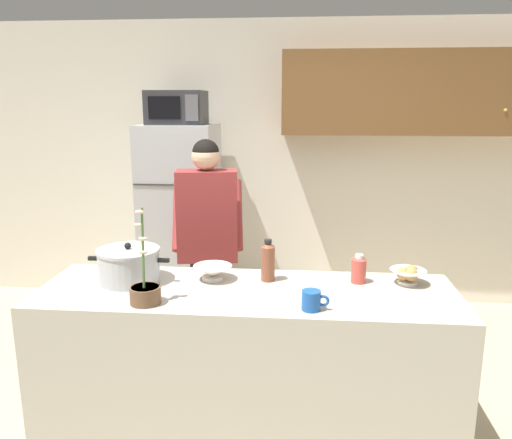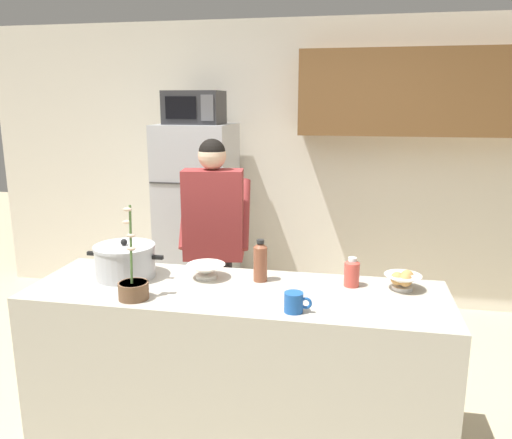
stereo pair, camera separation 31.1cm
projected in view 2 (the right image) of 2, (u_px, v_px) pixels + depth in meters
back_wall_unit at (320, 150)px, 4.63m from camera, size 6.00×0.48×2.60m
kitchen_island at (237, 369)px, 2.75m from camera, size 2.19×0.68×0.92m
refrigerator at (198, 219)px, 4.58m from camera, size 0.64×0.68×1.69m
microwave at (194, 107)px, 4.33m from camera, size 0.48×0.37×0.28m
person_near_pot at (214, 227)px, 3.55m from camera, size 0.54×0.47×1.64m
cooking_pot at (125, 261)px, 2.82m from camera, size 0.45×0.34×0.22m
coffee_mug at (294, 302)px, 2.35m from camera, size 0.13×0.09×0.10m
bread_bowl at (403, 280)px, 2.63m from camera, size 0.19×0.19×0.10m
empty_bowl at (206, 270)px, 2.80m from camera, size 0.21×0.21×0.08m
bottle_near_edge at (260, 261)px, 2.75m from camera, size 0.08×0.08×0.23m
bottle_mid_counter at (352, 272)px, 2.68m from camera, size 0.08×0.08×0.16m
potted_orchid at (133, 286)px, 2.51m from camera, size 0.15×0.15×0.47m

